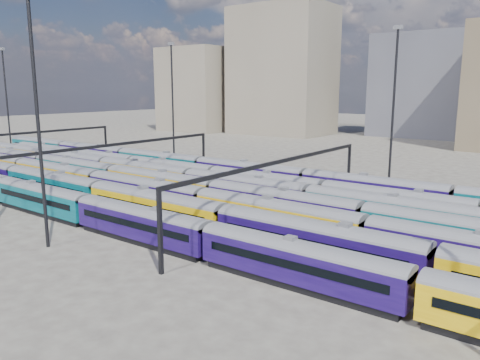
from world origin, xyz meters
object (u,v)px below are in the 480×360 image
Objects in this scene: rake_0 at (298,258)px; rake_2 at (203,201)px; rake_1 at (155,204)px; mast_2 at (37,113)px.

rake_0 is 21.71m from rake_2.
mast_2 reaches higher than rake_1.
rake_1 is 4.16× the size of mast_2.
mast_2 is at bearing -112.01° from rake_2.
rake_2 reaches higher than rake_0.
mast_2 is (-26.14, -7.00, 11.48)m from rake_0.
mast_2 is at bearing -106.68° from rake_1.
rake_1 is at bearing -123.23° from rake_2.
rake_0 is at bearing -12.51° from rake_1.
rake_2 is 21.51m from mast_2.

